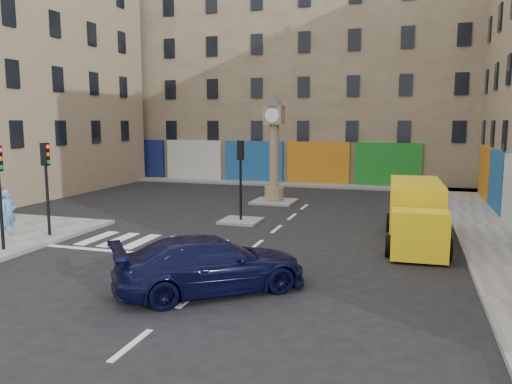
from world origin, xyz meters
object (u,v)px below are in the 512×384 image
at_px(traffic_light_island, 241,167).
at_px(pedestrian_blue, 9,213).
at_px(yellow_van, 416,213).
at_px(clock_pillar, 274,141).
at_px(navy_sedan, 211,264).
at_px(traffic_light_left_far, 46,174).

distance_m(traffic_light_island, pedestrian_blue, 9.89).
bearing_deg(pedestrian_blue, yellow_van, -70.57).
bearing_deg(clock_pillar, navy_sedan, -81.36).
relative_size(traffic_light_left_far, yellow_van, 0.57).
height_order(traffic_light_left_far, navy_sedan, traffic_light_left_far).
distance_m(traffic_light_island, navy_sedan, 9.81).
xyz_separation_m(traffic_light_left_far, traffic_light_island, (6.30, 5.40, -0.03)).
height_order(traffic_light_island, navy_sedan, traffic_light_island).
distance_m(traffic_light_left_far, traffic_light_island, 8.30).
height_order(clock_pillar, pedestrian_blue, clock_pillar).
distance_m(traffic_light_island, yellow_van, 8.08).
relative_size(clock_pillar, navy_sedan, 1.14).
bearing_deg(traffic_light_left_far, traffic_light_island, 40.60).
xyz_separation_m(traffic_light_left_far, pedestrian_blue, (-1.48, -0.52, -1.55)).
xyz_separation_m(navy_sedan, yellow_van, (5.44, 7.65, 0.38)).
bearing_deg(clock_pillar, traffic_light_left_far, -118.94).
height_order(traffic_light_left_far, traffic_light_island, traffic_light_left_far).
relative_size(traffic_light_left_far, pedestrian_blue, 2.00).
xyz_separation_m(traffic_light_island, clock_pillar, (0.00, 6.00, 0.96)).
distance_m(traffic_light_island, clock_pillar, 6.07).
xyz_separation_m(traffic_light_island, yellow_van, (7.77, -1.70, -1.44)).
bearing_deg(pedestrian_blue, traffic_light_left_far, -66.36).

